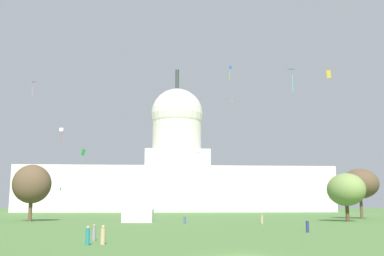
% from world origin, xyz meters
% --- Properties ---
extents(capitol_building, '(145.98, 26.22, 69.05)m').
position_xyz_m(capitol_building, '(2.57, 183.16, 18.10)').
color(capitol_building, beige).
rests_on(capitol_building, ground_plane).
extents(event_tent, '(6.52, 5.63, 5.75)m').
position_xyz_m(event_tent, '(-9.75, 60.25, 2.91)').
color(event_tent, white).
rests_on(event_tent, ground_plane).
extents(tree_east_far, '(11.20, 11.62, 12.22)m').
position_xyz_m(tree_east_far, '(44.14, 78.10, 8.53)').
color(tree_east_far, brown).
rests_on(tree_east_far, ground_plane).
extents(tree_east_mid, '(9.44, 10.48, 9.93)m').
position_xyz_m(tree_east_mid, '(33.16, 60.68, 6.52)').
color(tree_east_mid, '#4C3823').
rests_on(tree_east_mid, ground_plane).
extents(tree_west_near, '(9.51, 8.77, 11.84)m').
position_xyz_m(tree_west_near, '(-32.58, 67.03, 7.73)').
color(tree_west_near, brown).
rests_on(tree_west_near, ground_plane).
extents(person_tan_edge_east, '(0.45, 0.45, 1.65)m').
position_xyz_m(person_tan_edge_east, '(-10.55, 10.10, 0.75)').
color(person_tan_edge_east, tan).
rests_on(person_tan_edge_east, ground_plane).
extents(person_denim_back_left, '(0.64, 0.64, 1.47)m').
position_xyz_m(person_denim_back_left, '(-0.94, 51.62, 0.66)').
color(person_denim_back_left, '#3D5684').
rests_on(person_denim_back_left, ground_plane).
extents(person_grey_back_center, '(0.49, 0.49, 1.56)m').
position_xyz_m(person_grey_back_center, '(-11.93, 14.36, 0.72)').
color(person_grey_back_center, gray).
rests_on(person_grey_back_center, ground_plane).
extents(person_navy_back_right, '(0.49, 0.49, 1.62)m').
position_xyz_m(person_navy_back_right, '(13.06, 25.60, 0.74)').
color(person_navy_back_right, navy).
rests_on(person_navy_back_right, ground_plane).
extents(person_teal_edge_west, '(0.44, 0.44, 1.65)m').
position_xyz_m(person_teal_edge_west, '(-11.76, 9.35, 0.77)').
color(person_teal_edge_west, '#1E757A').
rests_on(person_teal_edge_west, ground_plane).
extents(person_tan_aisle_center, '(0.48, 0.48, 1.71)m').
position_xyz_m(person_tan_aisle_center, '(13.07, 51.02, 0.78)').
color(person_tan_aisle_center, tan).
rests_on(person_tan_aisle_center, ground_plane).
extents(kite_green_low, '(0.90, 1.02, 4.30)m').
position_xyz_m(kite_green_low, '(-22.50, 69.18, 14.58)').
color(kite_green_low, green).
extents(kite_pink_mid, '(0.89, 0.39, 3.86)m').
position_xyz_m(kite_pink_mid, '(-30.68, 83.82, 21.76)').
color(kite_pink_mid, pink).
extents(kite_violet_mid, '(1.60, 1.52, 3.36)m').
position_xyz_m(kite_violet_mid, '(-37.67, 80.54, 33.26)').
color(kite_violet_mid, purple).
extents(kite_blue_mid, '(0.64, 0.39, 3.55)m').
position_xyz_m(kite_blue_mid, '(10.50, 68.69, 34.31)').
color(kite_blue_mid, blue).
extents(kite_gold_mid, '(0.75, 0.62, 1.39)m').
position_xyz_m(kite_gold_mid, '(23.92, 43.40, 26.12)').
color(kite_gold_mid, gold).
extents(kite_turquoise_low, '(0.71, 1.15, 3.51)m').
position_xyz_m(kite_turquoise_low, '(-38.21, 121.99, 8.21)').
color(kite_turquoise_low, teal).
extents(kite_yellow_high, '(1.28, 1.78, 2.45)m').
position_xyz_m(kite_yellow_high, '(25.87, 158.16, 49.34)').
color(kite_yellow_high, yellow).
extents(kite_cyan_mid, '(1.30, 0.94, 3.44)m').
position_xyz_m(kite_cyan_mid, '(14.85, 34.92, 23.62)').
color(kite_cyan_mid, '#33BCDB').
extents(kite_red_mid, '(0.97, 1.20, 3.17)m').
position_xyz_m(kite_red_mid, '(9.10, 135.38, 21.83)').
color(kite_red_mid, red).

